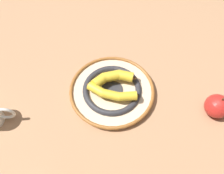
% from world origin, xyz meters
% --- Properties ---
extents(ground_plane, '(2.80, 2.80, 0.00)m').
position_xyz_m(ground_plane, '(0.00, 0.00, 0.00)').
color(ground_plane, '#A87A56').
extents(decorative_bowl, '(0.30, 0.30, 0.03)m').
position_xyz_m(decorative_bowl, '(-0.03, 0.02, 0.02)').
color(decorative_bowl, beige).
rests_on(decorative_bowl, ground_plane).
extents(banana_a, '(0.18, 0.09, 0.03)m').
position_xyz_m(banana_a, '(-0.02, 0.05, 0.05)').
color(banana_a, gold).
rests_on(banana_a, decorative_bowl).
extents(banana_b, '(0.17, 0.07, 0.04)m').
position_xyz_m(banana_b, '(-0.04, -0.01, 0.05)').
color(banana_b, gold).
rests_on(banana_b, decorative_bowl).
extents(apple, '(0.08, 0.08, 0.09)m').
position_xyz_m(apple, '(-0.36, 0.13, 0.04)').
color(apple, red).
rests_on(apple, ground_plane).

